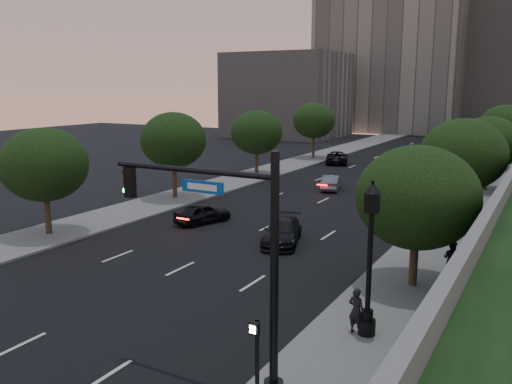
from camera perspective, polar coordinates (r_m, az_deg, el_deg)
The scene contains 26 objects.
ground at distance 22.98m, azimuth -15.65°, elevation -11.43°, with size 160.00×160.00×0.00m, color black.
road_surface at distance 48.16m, azimuth 10.24°, elevation 0.62°, with size 16.00×140.00×0.02m, color black.
sidewalk_right at distance 45.94m, azimuth 22.40°, elevation -0.48°, with size 4.50×140.00×0.15m, color slate.
sidewalk_left at distance 52.30m, azimuth -0.43°, elevation 1.70°, with size 4.50×140.00×0.15m, color slate.
office_block_left at distance 111.02m, azimuth 14.33°, elevation 14.61°, with size 26.00×20.00×32.00m, color gray.
office_block_mid at distance 117.29m, azimuth 25.26°, elevation 12.23°, with size 22.00×18.00×26.00m, color #9C978F.
office_block_filler at distance 94.36m, azimuth 3.32°, elevation 10.12°, with size 18.00×16.00×14.00m, color #9C978F.
tree_right_a at distance 23.84m, azimuth 16.62°, elevation -0.55°, with size 5.20×5.20×6.24m.
tree_right_b at distance 35.44m, azimuth 20.99°, elevation 3.69°, with size 5.20×5.20×6.74m.
tree_right_c at distance 48.33m, azimuth 23.25°, elevation 4.74°, with size 5.20×5.20×6.24m.
tree_right_d at distance 62.18m, azimuth 24.72°, elevation 6.31°, with size 5.20×5.20×6.74m.
tree_left_a at distance 33.28m, azimuth -21.42°, elevation 2.68°, with size 5.00×5.00×6.34m.
tree_left_b at distance 41.82m, azimuth -8.69°, elevation 5.42°, with size 5.00×5.00×6.71m.
tree_left_c at distance 52.68m, azimuth 0.06°, elevation 6.30°, with size 5.00×5.00×6.34m.
tree_left_d at distance 65.20m, azimuth 6.11°, elevation 7.49°, with size 5.00×5.00×6.71m.
traffic_signal_mast at distance 15.28m, azimuth -1.73°, elevation -7.92°, with size 5.68×0.56×7.00m.
street_lamp at distance 18.95m, azimuth 11.84°, elevation -7.65°, with size 0.64×0.64×5.62m.
pedestrian_signal at distance 15.30m, azimuth 0.02°, elevation -16.48°, with size 0.30×0.33×2.50m.
sedan_near_left at distance 34.73m, azimuth -5.64°, elevation -2.24°, with size 1.54×3.83×1.31m, color black.
sedan_mid_left at distance 46.06m, azimuth 7.96°, elevation 1.02°, with size 1.36×3.91×1.29m, color slate.
sedan_far_left at distance 61.76m, azimuth 8.52°, elevation 3.62°, with size 2.34×5.07×1.41m, color black.
sedan_near_right at distance 30.23m, azimuth 2.77°, elevation -4.19°, with size 1.88×4.63×1.34m, color black.
sedan_far_right at distance 55.82m, azimuth 17.43°, elevation 2.45°, with size 1.69×4.19×1.43m, color slate.
pedestrian_a at distance 19.56m, azimuth 10.51°, elevation -12.19°, with size 0.60×0.40×1.65m, color black.
pedestrian_b at distance 26.14m, azimuth 19.89°, elevation -6.63°, with size 0.81×0.63×1.66m, color black.
pedestrian_c at distance 31.93m, azimuth 17.67°, elevation -3.17°, with size 1.06×0.44×1.82m, color black.
Camera 1 is at (15.26, -14.85, 8.66)m, focal length 38.00 mm.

